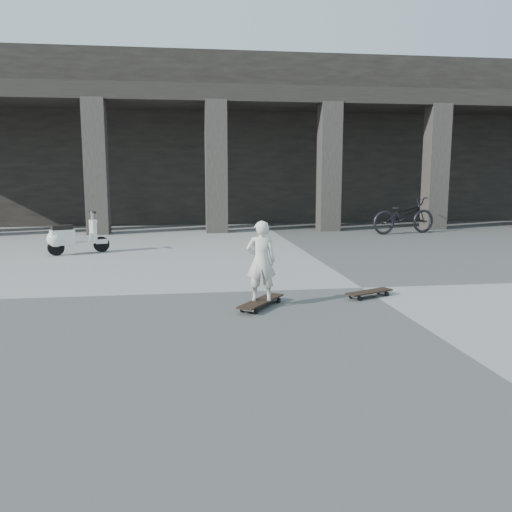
{
  "coord_description": "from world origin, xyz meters",
  "views": [
    {
      "loc": [
        -2.93,
        -8.32,
        1.88
      ],
      "look_at": [
        -1.83,
        -0.54,
        0.65
      ],
      "focal_mm": 38.0,
      "sensor_mm": 36.0,
      "label": 1
    }
  ],
  "objects": [
    {
      "name": "ground",
      "position": [
        0.0,
        0.0,
        0.0
      ],
      "size": [
        90.0,
        90.0,
        0.0
      ],
      "primitive_type": "plane",
      "color": "#4B4B49",
      "rests_on": "ground"
    },
    {
      "name": "colonnade",
      "position": [
        -0.0,
        13.77,
        3.03
      ],
      "size": [
        28.0,
        8.82,
        6.0
      ],
      "color": "black",
      "rests_on": "ground"
    },
    {
      "name": "longboard",
      "position": [
        -1.83,
        -1.04,
        0.08
      ],
      "size": [
        0.78,
        0.95,
        0.1
      ],
      "rotation": [
        0.0,
        0.0,
        0.95
      ],
      "color": "black",
      "rests_on": "ground"
    },
    {
      "name": "skateboard_spare",
      "position": [
        -0.12,
        -0.67,
        0.07
      ],
      "size": [
        0.82,
        0.52,
        0.1
      ],
      "rotation": [
        0.0,
        0.0,
        0.44
      ],
      "color": "black",
      "rests_on": "ground"
    },
    {
      "name": "child",
      "position": [
        -1.83,
        -1.04,
        0.66
      ],
      "size": [
        0.43,
        0.3,
        1.12
      ],
      "primitive_type": "imported",
      "rotation": [
        0.0,
        0.0,
        3.06
      ],
      "color": "beige",
      "rests_on": "longboard"
    },
    {
      "name": "scooter",
      "position": [
        -5.46,
        4.37,
        0.39
      ],
      "size": [
        1.31,
        0.77,
        0.98
      ],
      "rotation": [
        0.0,
        0.0,
        0.44
      ],
      "color": "black",
      "rests_on": "ground"
    },
    {
      "name": "bicycle",
      "position": [
        3.81,
        7.3,
        0.56
      ],
      "size": [
        2.23,
        1.16,
        1.11
      ],
      "primitive_type": "imported",
      "rotation": [
        0.0,
        0.0,
        1.78
      ],
      "color": "black",
      "rests_on": "ground"
    }
  ]
}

